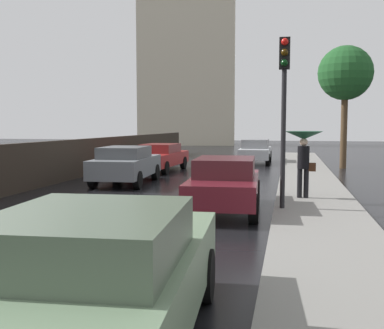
{
  "coord_description": "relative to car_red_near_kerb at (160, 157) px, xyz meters",
  "views": [
    {
      "loc": [
        4.35,
        -5.29,
        2.22
      ],
      "look_at": [
        1.67,
        7.33,
        1.1
      ],
      "focal_mm": 43.02,
      "sensor_mm": 36.0,
      "label": 1
    }
  ],
  "objects": [
    {
      "name": "traffic_light",
      "position": [
        5.93,
        -9.62,
        2.37
      ],
      "size": [
        0.26,
        0.39,
        4.18
      ],
      "color": "black",
      "rests_on": "sidewalk_strip"
    },
    {
      "name": "car_maroon_far_ahead",
      "position": [
        4.49,
        -9.62,
        0.05
      ],
      "size": [
        1.91,
        4.07,
        1.37
      ],
      "rotation": [
        0.0,
        0.0,
        0.05
      ],
      "color": "maroon",
      "rests_on": "ground"
    },
    {
      "name": "car_green_mid_road",
      "position": [
        4.34,
        -17.2,
        0.08
      ],
      "size": [
        2.11,
        4.4,
        1.46
      ],
      "rotation": [
        0.0,
        0.0,
        0.07
      ],
      "color": "slate",
      "rests_on": "ground"
    },
    {
      "name": "distant_tower",
      "position": [
        -5.07,
        29.33,
        14.62
      ],
      "size": [
        10.92,
        7.27,
        36.16
      ],
      "color": "beige",
      "rests_on": "ground"
    },
    {
      "name": "pedestrian_with_umbrella_near",
      "position": [
        6.48,
        -7.83,
        0.98
      ],
      "size": [
        1.06,
        1.06,
        1.89
      ],
      "rotation": [
        0.0,
        0.0,
        3.16
      ],
      "color": "black",
      "rests_on": "sidewalk_strip"
    },
    {
      "name": "sidewalk_strip",
      "position": [
        6.83,
        -15.9,
        -0.61
      ],
      "size": [
        2.2,
        60.0,
        0.14
      ],
      "primitive_type": "cube",
      "color": "gray",
      "rests_on": "ground"
    },
    {
      "name": "car_red_near_kerb",
      "position": [
        0.0,
        0.0,
        0.0
      ],
      "size": [
        1.92,
        4.62,
        1.3
      ],
      "rotation": [
        0.0,
        0.0,
        3.1
      ],
      "color": "maroon",
      "rests_on": "ground"
    },
    {
      "name": "car_silver_behind_camera",
      "position": [
        4.18,
        5.43,
        0.05
      ],
      "size": [
        1.75,
        4.43,
        1.38
      ],
      "rotation": [
        0.0,
        0.0,
        0.01
      ],
      "color": "#B2B5BA",
      "rests_on": "ground"
    },
    {
      "name": "car_grey_far_lane",
      "position": [
        0.08,
        -4.88,
        0.07
      ],
      "size": [
        2.04,
        4.24,
        1.4
      ],
      "rotation": [
        0.0,
        0.0,
        3.2
      ],
      "color": "slate",
      "rests_on": "ground"
    },
    {
      "name": "street_tree_near",
      "position": [
        8.77,
        3.22,
        4.07
      ],
      "size": [
        2.71,
        2.71,
        6.16
      ],
      "color": "#4C3823",
      "rests_on": "ground"
    }
  ]
}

